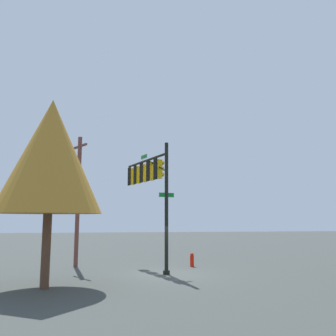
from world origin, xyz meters
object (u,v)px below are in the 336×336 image
Objects in this scene: utility_pole at (78,198)px; tree_mid at (51,156)px; fire_hydrant at (192,260)px; signal_pole_assembly at (149,179)px.

tree_mid is at bearing 174.84° from utility_pole.
utility_pole is at bearing 82.09° from fire_hydrant.
signal_pole_assembly is 7.26m from tree_mid.
tree_mid is at bearing 137.21° from signal_pole_assembly.
utility_pole is 0.99× the size of tree_mid.
tree_mid is (-5.83, 7.66, 5.24)m from fire_hydrant.
tree_mid is (-6.81, 0.61, 1.44)m from utility_pole.
signal_pole_assembly is 8.54× the size of fire_hydrant.
utility_pole is 6.99m from tree_mid.
signal_pole_assembly is at bearing -42.79° from tree_mid.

